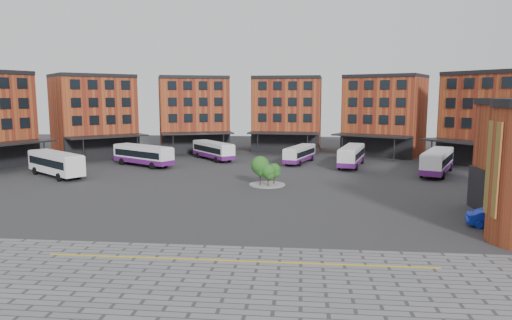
# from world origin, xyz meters

# --- Properties ---
(ground) EXTENTS (160.00, 160.00, 0.00)m
(ground) POSITION_xyz_m (0.00, 0.00, 0.00)
(ground) COLOR #28282B
(ground) RESTS_ON ground
(paving_zone) EXTENTS (50.00, 22.00, 0.02)m
(paving_zone) POSITION_xyz_m (2.00, -22.00, 0.01)
(paving_zone) COLOR slate
(paving_zone) RESTS_ON ground
(yellow_line) EXTENTS (26.00, 0.15, 0.02)m
(yellow_line) POSITION_xyz_m (2.00, -14.00, 0.03)
(yellow_line) COLOR gold
(yellow_line) RESTS_ON paving_zone
(main_building) EXTENTS (94.14, 42.48, 14.60)m
(main_building) POSITION_xyz_m (-4.77, 38.25, 7.23)
(main_building) COLOR #9C4822
(main_building) RESTS_ON ground
(tree_island) EXTENTS (4.40, 4.40, 3.64)m
(tree_island) POSITION_xyz_m (1.84, 11.55, 1.93)
(tree_island) COLOR gray
(tree_island) RESTS_ON ground
(bus_a) EXTENTS (10.86, 9.12, 3.29)m
(bus_a) POSITION_xyz_m (-26.81, 15.11, 1.95)
(bus_a) COLOR white
(bus_a) RESTS_ON ground
(bus_b) EXTENTS (11.09, 8.20, 3.21)m
(bus_b) POSITION_xyz_m (-18.32, 25.36, 1.74)
(bus_b) COLOR white
(bus_b) RESTS_ON ground
(bus_c) EXTENTS (8.68, 10.02, 3.05)m
(bus_c) POSITION_xyz_m (-8.84, 33.28, 1.65)
(bus_c) COLOR white
(bus_c) RESTS_ON ground
(bus_d) EXTENTS (5.27, 10.05, 2.77)m
(bus_d) POSITION_xyz_m (5.86, 30.84, 1.50)
(bus_d) COLOR silver
(bus_d) RESTS_ON ground
(bus_e) EXTENTS (5.26, 11.48, 3.15)m
(bus_e) POSITION_xyz_m (13.81, 28.01, 1.71)
(bus_e) COLOR silver
(bus_e) RESTS_ON ground
(bus_f) EXTENTS (7.37, 12.02, 3.36)m
(bus_f) POSITION_xyz_m (24.87, 22.02, 1.82)
(bus_f) COLOR white
(bus_f) RESTS_ON ground
(blue_car) EXTENTS (4.79, 2.44, 1.51)m
(blue_car) POSITION_xyz_m (22.22, -4.21, 0.75)
(blue_car) COLOR #0E26B8
(blue_car) RESTS_ON ground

